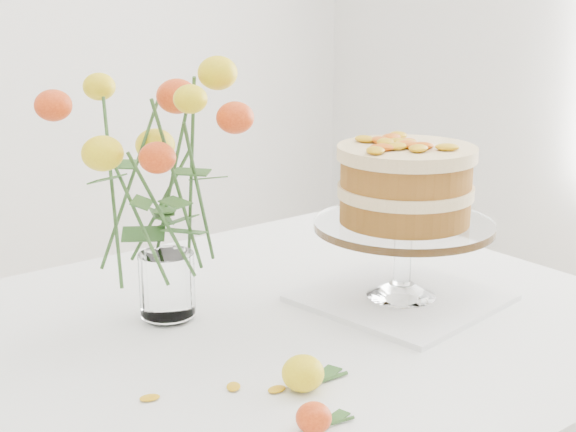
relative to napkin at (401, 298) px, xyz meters
name	(u,v)px	position (x,y,z in m)	size (l,w,h in m)	color
table	(193,399)	(-0.37, 0.05, -0.09)	(1.43, 0.93, 0.76)	tan
napkin	(401,298)	(0.00, 0.00, 0.00)	(0.29, 0.29, 0.01)	white
cake_stand	(405,193)	(0.00, 0.00, 0.18)	(0.29, 0.29, 0.26)	white
rose_vase	(162,161)	(-0.35, 0.17, 0.25)	(0.33, 0.33, 0.43)	white
loose_rose_near	(303,373)	(-0.32, -0.14, 0.02)	(0.10, 0.06, 0.05)	yellow
loose_rose_far	(314,418)	(-0.38, -0.23, 0.01)	(0.08, 0.04, 0.04)	red
stray_petal_a	(150,398)	(-0.49, -0.05, 0.00)	(0.03, 0.02, 0.00)	#E2A30E
stray_petal_b	(233,387)	(-0.39, -0.09, 0.00)	(0.03, 0.02, 0.00)	#E2A30E
stray_petal_c	(277,390)	(-0.35, -0.13, 0.00)	(0.03, 0.02, 0.00)	#E2A30E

